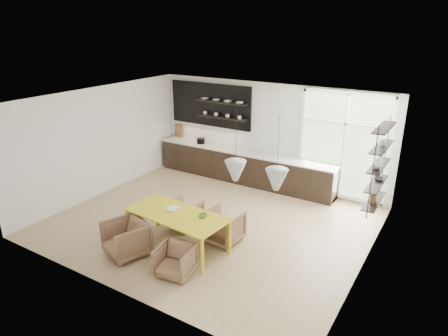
{
  "coord_description": "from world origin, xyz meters",
  "views": [
    {
      "loc": [
        4.69,
        -6.99,
        4.48
      ],
      "look_at": [
        -0.0,
        0.6,
        1.18
      ],
      "focal_mm": 32.0,
      "sensor_mm": 36.0,
      "label": 1
    }
  ],
  "objects_px": {
    "armchair_back_right": "(223,227)",
    "dining_table": "(177,216)",
    "armchair_front_left": "(126,239)",
    "wire_stool": "(135,213)",
    "armchair_front_right": "(175,260)",
    "armchair_back_left": "(185,214)"
  },
  "relations": [
    {
      "from": "armchair_back_right",
      "to": "armchair_front_right",
      "type": "xyz_separation_m",
      "value": [
        -0.12,
        -1.5,
        -0.05
      ]
    },
    {
      "from": "armchair_back_right",
      "to": "wire_stool",
      "type": "bearing_deg",
      "value": 16.24
    },
    {
      "from": "armchair_back_right",
      "to": "armchair_front_left",
      "type": "xyz_separation_m",
      "value": [
        -1.37,
        -1.49,
        0.02
      ]
    },
    {
      "from": "armchair_back_right",
      "to": "armchair_back_left",
      "type": "bearing_deg",
      "value": -0.92
    },
    {
      "from": "armchair_front_right",
      "to": "wire_stool",
      "type": "height_order",
      "value": "armchair_front_right"
    },
    {
      "from": "armchair_back_left",
      "to": "armchair_back_right",
      "type": "height_order",
      "value": "armchair_back_right"
    },
    {
      "from": "armchair_back_left",
      "to": "armchair_front_right",
      "type": "distance_m",
      "value": 1.87
    },
    {
      "from": "dining_table",
      "to": "armchair_back_right",
      "type": "height_order",
      "value": "dining_table"
    },
    {
      "from": "dining_table",
      "to": "armchair_front_right",
      "type": "bearing_deg",
      "value": -49.9
    },
    {
      "from": "armchair_back_right",
      "to": "armchair_front_right",
      "type": "bearing_deg",
      "value": 89.73
    },
    {
      "from": "armchair_back_right",
      "to": "dining_table",
      "type": "bearing_deg",
      "value": 50.97
    },
    {
      "from": "armchair_back_left",
      "to": "wire_stool",
      "type": "bearing_deg",
      "value": 29.04
    },
    {
      "from": "armchair_back_left",
      "to": "armchair_back_right",
      "type": "distance_m",
      "value": 1.1
    },
    {
      "from": "armchair_front_left",
      "to": "wire_stool",
      "type": "relative_size",
      "value": 1.8
    },
    {
      "from": "dining_table",
      "to": "armchair_front_right",
      "type": "height_order",
      "value": "dining_table"
    },
    {
      "from": "armchair_back_right",
      "to": "armchair_front_left",
      "type": "distance_m",
      "value": 2.03
    },
    {
      "from": "dining_table",
      "to": "armchair_back_right",
      "type": "bearing_deg",
      "value": 51.07
    },
    {
      "from": "armchair_front_left",
      "to": "wire_stool",
      "type": "xyz_separation_m",
      "value": [
        -0.77,
        1.04,
        -0.08
      ]
    },
    {
      "from": "armchair_front_left",
      "to": "armchair_front_right",
      "type": "distance_m",
      "value": 1.26
    },
    {
      "from": "wire_stool",
      "to": "armchair_front_left",
      "type": "bearing_deg",
      "value": -53.59
    },
    {
      "from": "armchair_front_left",
      "to": "dining_table",
      "type": "bearing_deg",
      "value": 69.23
    },
    {
      "from": "armchair_back_right",
      "to": "wire_stool",
      "type": "height_order",
      "value": "armchair_back_right"
    }
  ]
}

